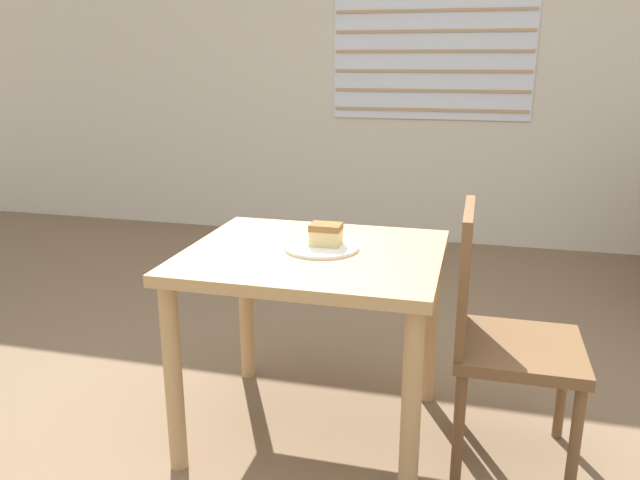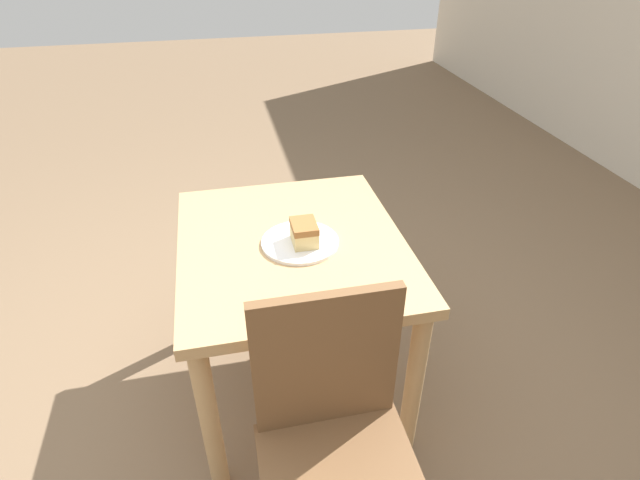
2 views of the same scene
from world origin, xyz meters
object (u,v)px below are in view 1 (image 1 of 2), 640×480
dining_table_near (314,281)px  chair_near_window (498,330)px  plate (321,247)px  cake_slice (326,234)px

dining_table_near → chair_near_window: 0.64m
chair_near_window → plate: 0.65m
chair_near_window → cake_slice: (-0.60, 0.03, 0.28)m
chair_near_window → plate: chair_near_window is taller
chair_near_window → cake_slice: bearing=86.7°
dining_table_near → plate: size_ratio=3.35×
chair_near_window → cake_slice: size_ratio=8.26×
chair_near_window → plate: (-0.61, 0.02, 0.23)m
plate → chair_near_window: bearing=-2.1°
plate → cake_slice: bearing=42.2°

